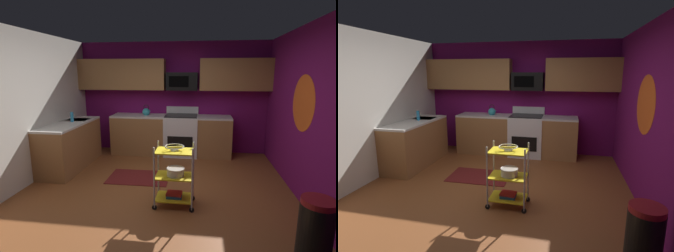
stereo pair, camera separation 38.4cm
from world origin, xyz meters
TOP-DOWN VIEW (x-y plane):
  - floor at (0.00, 0.00)m, footprint 4.40×4.80m
  - wall_back at (0.00, 2.43)m, footprint 4.52×0.06m
  - wall_left at (-2.23, 0.00)m, footprint 0.06×4.80m
  - wall_right at (2.23, 0.00)m, footprint 0.06×4.80m
  - wall_flower_decal at (2.20, 0.32)m, footprint 0.00×0.85m
  - counter_run at (-0.72, 1.68)m, footprint 3.58×2.24m
  - oven_range at (0.24, 2.10)m, footprint 0.76×0.65m
  - upper_cabinets at (-0.05, 2.23)m, footprint 4.40×0.33m
  - microwave at (0.24, 2.21)m, footprint 0.70×0.39m
  - rolling_cart at (0.35, -0.29)m, footprint 0.59×0.37m
  - fruit_bowl at (0.35, -0.29)m, footprint 0.27×0.27m
  - mixing_bowl_large at (0.36, -0.29)m, footprint 0.25×0.25m
  - book_stack at (0.35, -0.29)m, footprint 0.23×0.19m
  - kettle at (-0.58, 2.10)m, footprint 0.21×0.18m
  - dish_soap_bottle at (-1.88, 1.07)m, footprint 0.06×0.06m
  - trash_can at (1.90, -1.19)m, footprint 0.34×0.42m
  - floor_rug at (-0.41, 0.61)m, footprint 1.11×0.72m

SIDE VIEW (x-z plane):
  - floor at x=0.00m, z-range -0.04..0.00m
  - floor_rug at x=-0.41m, z-range 0.00..0.01m
  - book_stack at x=0.35m, z-range 0.13..0.20m
  - trash_can at x=1.90m, z-range 0.00..0.66m
  - rolling_cart at x=0.35m, z-range -0.01..0.91m
  - counter_run at x=-0.72m, z-range 0.00..0.92m
  - oven_range at x=0.24m, z-range -0.07..1.03m
  - mixing_bowl_large at x=0.36m, z-range 0.46..0.58m
  - fruit_bowl at x=0.35m, z-range 0.84..0.91m
  - kettle at x=-0.58m, z-range 0.86..1.13m
  - dish_soap_bottle at x=-1.88m, z-range 0.92..1.12m
  - wall_back at x=0.00m, z-range 0.00..2.60m
  - wall_left at x=-2.23m, z-range 0.00..2.60m
  - wall_right at x=2.23m, z-range 0.00..2.60m
  - wall_flower_decal at x=2.20m, z-range 1.03..1.87m
  - microwave at x=0.24m, z-range 1.50..1.90m
  - upper_cabinets at x=-0.05m, z-range 1.50..2.20m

